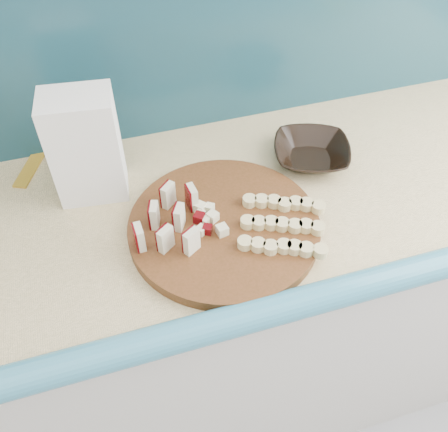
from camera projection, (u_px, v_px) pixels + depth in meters
The scene contains 9 objects.
kitchen_counter at pixel (175, 324), 1.40m from camera, with size 2.20×0.63×0.91m.
backsplash at pixel (121, 41), 1.08m from camera, with size 2.20×0.02×0.50m, color teal.
cutting_board at pixel (224, 227), 1.03m from camera, with size 0.39×0.39×0.02m, color #3E250D.
apple_wedges at pixel (170, 220), 0.99m from camera, with size 0.15×0.17×0.05m.
apple_chunks at pixel (212, 219), 1.01m from camera, with size 0.06×0.06×0.02m.
banana_slices at pixel (283, 224), 1.00m from camera, with size 0.21×0.19×0.02m.
brown_bowl at pixel (311, 153), 1.17m from camera, with size 0.18×0.18×0.04m, color black.
flour_bag at pixel (86, 147), 1.03m from camera, with size 0.14×0.10×0.24m, color white.
banana_peel at pixel (53, 161), 1.18m from camera, with size 0.20×0.17×0.01m.
Camera 1 is at (0.01, 0.76, 1.69)m, focal length 40.00 mm.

